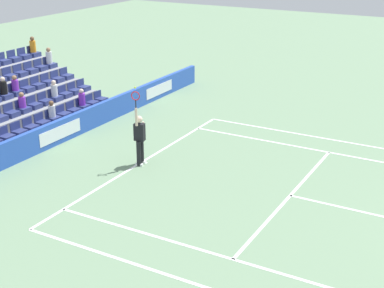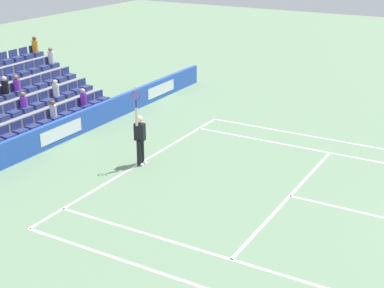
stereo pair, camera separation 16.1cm
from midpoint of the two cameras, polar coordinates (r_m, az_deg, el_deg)
line_baseline at (r=19.94m, az=-4.80°, el=-1.79°), size 10.97×0.10×0.01m
line_service at (r=17.67m, az=10.14°, el=-5.19°), size 8.23×0.10×0.01m
line_singles_sideline_left at (r=14.16m, az=6.00°, el=-12.04°), size 0.10×11.89×0.01m
line_singles_sideline_right at (r=21.18m, az=15.15°, el=-1.09°), size 0.10×11.89×0.01m
line_doubles_sideline_right at (r=22.43m, az=16.09°, el=0.05°), size 0.10×11.89×0.01m
line_centre_mark at (r=19.89m, az=-4.56°, el=-1.85°), size 0.10×0.20×0.01m
sponsor_barrier at (r=22.05m, az=-13.07°, el=1.25°), size 21.07×0.22×0.92m
tennis_player at (r=19.38m, az=-5.05°, el=0.65°), size 0.53×0.40×2.85m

